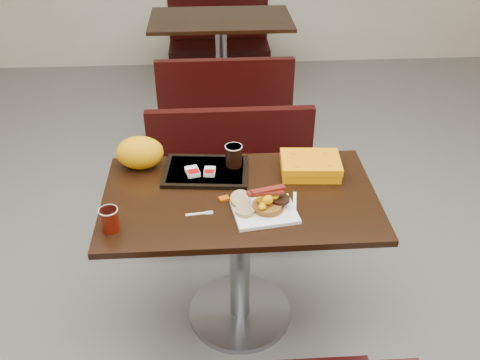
{
  "coord_description": "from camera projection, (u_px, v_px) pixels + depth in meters",
  "views": [
    {
      "loc": [
        -0.12,
        -1.9,
        2.1
      ],
      "look_at": [
        0.0,
        0.01,
        0.82
      ],
      "focal_mm": 39.78,
      "sensor_mm": 36.0,
      "label": 1
    }
  ],
  "objects": [
    {
      "name": "table_far",
      "position": [
        221.0,
        60.0,
        4.69
      ],
      "size": [
        1.2,
        0.7,
        0.75
      ],
      "primitive_type": null,
      "color": "black",
      "rests_on": "floor"
    },
    {
      "name": "muffin_top",
      "position": [
        241.0,
        199.0,
        2.24
      ],
      "size": [
        0.09,
        0.09,
        0.05
      ],
      "primitive_type": "cylinder",
      "rotation": [
        0.38,
        0.0,
        0.07
      ],
      "color": "tan",
      "rests_on": "platter"
    },
    {
      "name": "knife",
      "position": [
        295.0,
        203.0,
        2.27
      ],
      "size": [
        0.04,
        0.16,
        0.0
      ],
      "primitive_type": "cube",
      "rotation": [
        0.0,
        0.0,
        -1.73
      ],
      "color": "white",
      "rests_on": "table_near"
    },
    {
      "name": "table_near",
      "position": [
        240.0,
        259.0,
        2.54
      ],
      "size": [
        1.2,
        0.7,
        0.75
      ],
      "primitive_type": null,
      "color": "black",
      "rests_on": "floor"
    },
    {
      "name": "floor",
      "position": [
        240.0,
        313.0,
        2.74
      ],
      "size": [
        6.0,
        7.0,
        0.01
      ],
      "primitive_type": "cube",
      "color": "gray",
      "rests_on": "ground"
    },
    {
      "name": "sausage_patty",
      "position": [
        280.0,
        199.0,
        2.22
      ],
      "size": [
        0.1,
        0.1,
        0.01
      ],
      "primitive_type": "cylinder",
      "rotation": [
        0.0,
        0.0,
        -0.22
      ],
      "color": "black",
      "rests_on": "pancake_stack"
    },
    {
      "name": "condiment_syrup",
      "position": [
        224.0,
        199.0,
        2.3
      ],
      "size": [
        0.05,
        0.05,
        0.01
      ],
      "primitive_type": "cube",
      "rotation": [
        0.0,
        0.0,
        0.34
      ],
      "color": "#A54007",
      "rests_on": "table_near"
    },
    {
      "name": "scrambled_eggs",
      "position": [
        267.0,
        200.0,
        2.18
      ],
      "size": [
        0.09,
        0.08,
        0.05
      ],
      "primitive_type": "ellipsoid",
      "rotation": [
        0.0,
        0.0,
        -0.06
      ],
      "color": "orange",
      "rests_on": "pancake_stack"
    },
    {
      "name": "fork",
      "position": [
        195.0,
        214.0,
        2.21
      ],
      "size": [
        0.12,
        0.03,
        0.0
      ],
      "primitive_type": null,
      "rotation": [
        0.0,
        0.0,
        0.11
      ],
      "color": "white",
      "rests_on": "table_near"
    },
    {
      "name": "clamshell",
      "position": [
        310.0,
        166.0,
        2.46
      ],
      "size": [
        0.29,
        0.22,
        0.07
      ],
      "primitive_type": "cube",
      "rotation": [
        0.0,
        0.0,
        -0.07
      ],
      "color": "orange",
      "rests_on": "table_near"
    },
    {
      "name": "coffee_cup_far",
      "position": [
        234.0,
        156.0,
        2.47
      ],
      "size": [
        0.08,
        0.08,
        0.1
      ],
      "primitive_type": "cylinder",
      "rotation": [
        0.0,
        0.0,
        0.01
      ],
      "color": "black",
      "rests_on": "tray"
    },
    {
      "name": "paper_bag",
      "position": [
        140.0,
        153.0,
        2.48
      ],
      "size": [
        0.27,
        0.23,
        0.15
      ],
      "primitive_type": "ellipsoid",
      "rotation": [
        0.0,
        0.0,
        0.37
      ],
      "color": "#FDAB08",
      "rests_on": "table_near"
    },
    {
      "name": "bench_near_n",
      "position": [
        232.0,
        181.0,
        3.12
      ],
      "size": [
        1.0,
        0.46,
        0.72
      ],
      "primitive_type": null,
      "color": "black",
      "rests_on": "floor"
    },
    {
      "name": "pancake_stack",
      "position": [
        268.0,
        206.0,
        2.21
      ],
      "size": [
        0.17,
        0.17,
        0.03
      ],
      "primitive_type": "cylinder",
      "rotation": [
        0.0,
        0.0,
        -0.34
      ],
      "color": "#8D5617",
      "rests_on": "platter"
    },
    {
      "name": "platter",
      "position": [
        265.0,
        212.0,
        2.21
      ],
      "size": [
        0.28,
        0.24,
        0.02
      ],
      "primitive_type": "cube",
      "rotation": [
        0.0,
        0.0,
        0.15
      ],
      "color": "white",
      "rests_on": "table_near"
    },
    {
      "name": "bench_far_s",
      "position": [
        225.0,
        95.0,
        4.12
      ],
      "size": [
        1.0,
        0.46,
        0.72
      ],
      "primitive_type": null,
      "color": "black",
      "rests_on": "floor"
    },
    {
      "name": "hashbrown_sleeve_right",
      "position": [
        210.0,
        172.0,
        2.43
      ],
      "size": [
        0.06,
        0.07,
        0.02
      ],
      "primitive_type": "cube",
      "rotation": [
        0.0,
        0.0,
        -0.12
      ],
      "color": "silver",
      "rests_on": "tray"
    },
    {
      "name": "muffin_bottom",
      "position": [
        245.0,
        211.0,
        2.19
      ],
      "size": [
        0.1,
        0.1,
        0.02
      ],
      "primitive_type": "cylinder",
      "rotation": [
        0.0,
        0.0,
        0.35
      ],
      "color": "tan",
      "rests_on": "platter"
    },
    {
      "name": "coffee_cup_near",
      "position": [
        110.0,
        220.0,
        2.1
      ],
      "size": [
        0.07,
        0.07,
        0.1
      ],
      "primitive_type": "cylinder",
      "rotation": [
        0.0,
        0.0,
        -0.05
      ],
      "color": "maroon",
      "rests_on": "table_near"
    },
    {
      "name": "bench_far_n",
      "position": [
        219.0,
        36.0,
        5.28
      ],
      "size": [
        1.0,
        0.46,
        0.72
      ],
      "primitive_type": null,
      "color": "black",
      "rests_on": "floor"
    },
    {
      "name": "bacon_strips",
      "position": [
        265.0,
        192.0,
        2.18
      ],
      "size": [
        0.17,
        0.11,
        0.01
      ],
      "primitive_type": null,
      "rotation": [
        0.0,
        0.0,
        0.24
      ],
      "color": "#4E0B05",
      "rests_on": "scrambled_eggs"
    },
    {
      "name": "hashbrown_sleeve_left",
      "position": [
        192.0,
        172.0,
        2.43
      ],
      "size": [
        0.08,
        0.09,
        0.02
      ],
      "primitive_type": "cube",
      "rotation": [
        0.0,
        0.0,
        0.27
      ],
      "color": "silver",
      "rests_on": "tray"
    },
    {
      "name": "tray",
      "position": [
        206.0,
        171.0,
        2.47
      ],
      "size": [
        0.41,
        0.31,
        0.02
      ],
      "primitive_type": "cube",
      "rotation": [
        0.0,
        0.0,
        -0.09
      ],
      "color": "black",
      "rests_on": "table_near"
    }
  ]
}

